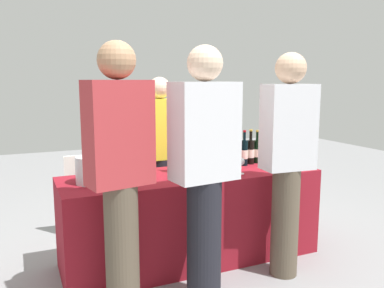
{
  "coord_description": "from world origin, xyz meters",
  "views": [
    {
      "loc": [
        -1.31,
        -2.98,
        1.53
      ],
      "look_at": [
        0.0,
        0.0,
        1.0
      ],
      "focal_mm": 37.24,
      "sensor_mm": 36.0,
      "label": 1
    }
  ],
  "objects": [
    {
      "name": "wine_bottle_6",
      "position": [
        0.74,
        0.16,
        0.87
      ],
      "size": [
        0.08,
        0.08,
        0.31
      ],
      "color": "black",
      "rests_on": "tasting_table"
    },
    {
      "name": "guest_1",
      "position": [
        -0.19,
        -0.63,
        0.95
      ],
      "size": [
        0.46,
        0.29,
        1.75
      ],
      "rotation": [
        0.0,
        0.0,
        0.11
      ],
      "color": "black",
      "rests_on": "ground_plane"
    },
    {
      "name": "wine_bottle_1",
      "position": [
        -0.49,
        0.09,
        0.87
      ],
      "size": [
        0.07,
        0.07,
        0.32
      ],
      "color": "black",
      "rests_on": "tasting_table"
    },
    {
      "name": "wine_bottle_3",
      "position": [
        0.27,
        0.12,
        0.86
      ],
      "size": [
        0.07,
        0.07,
        0.3
      ],
      "color": "black",
      "rests_on": "tasting_table"
    },
    {
      "name": "wine_bottle_2",
      "position": [
        -0.09,
        0.07,
        0.87
      ],
      "size": [
        0.08,
        0.08,
        0.33
      ],
      "color": "black",
      "rests_on": "tasting_table"
    },
    {
      "name": "server_pouring",
      "position": [
        -0.05,
        0.65,
        0.83
      ],
      "size": [
        0.42,
        0.24,
        1.56
      ],
      "rotation": [
        0.0,
        0.0,
        3.17
      ],
      "color": "black",
      "rests_on": "ground_plane"
    },
    {
      "name": "guest_2",
      "position": [
        0.55,
        -0.55,
        0.95
      ],
      "size": [
        0.4,
        0.24,
        1.73
      ],
      "rotation": [
        0.0,
        0.0,
        -0.08
      ],
      "color": "brown",
      "rests_on": "ground_plane"
    },
    {
      "name": "guest_0",
      "position": [
        -0.74,
        -0.55,
        0.97
      ],
      "size": [
        0.44,
        0.29,
        1.77
      ],
      "rotation": [
        0.0,
        0.0,
        0.19
      ],
      "color": "brown",
      "rests_on": "ground_plane"
    },
    {
      "name": "wine_bottle_0",
      "position": [
        -0.66,
        0.14,
        0.87
      ],
      "size": [
        0.07,
        0.07,
        0.32
      ],
      "color": "black",
      "rests_on": "tasting_table"
    },
    {
      "name": "wine_bottle_4",
      "position": [
        0.57,
        0.1,
        0.87
      ],
      "size": [
        0.07,
        0.07,
        0.32
      ],
      "color": "black",
      "rests_on": "tasting_table"
    },
    {
      "name": "wine_bottle_5",
      "position": [
        0.66,
        0.14,
        0.87
      ],
      "size": [
        0.07,
        0.07,
        0.32
      ],
      "color": "black",
      "rests_on": "tasting_table"
    },
    {
      "name": "wine_glass_0",
      "position": [
        -0.74,
        -0.06,
        0.85
      ],
      "size": [
        0.07,
        0.07,
        0.14
      ],
      "color": "silver",
      "rests_on": "tasting_table"
    },
    {
      "name": "wine_glass_2",
      "position": [
        0.36,
        -0.18,
        0.85
      ],
      "size": [
        0.07,
        0.07,
        0.14
      ],
      "color": "silver",
      "rests_on": "tasting_table"
    },
    {
      "name": "tasting_table",
      "position": [
        0.0,
        0.0,
        0.38
      ],
      "size": [
        2.17,
        0.68,
        0.75
      ],
      "primitive_type": "cube",
      "color": "maroon",
      "rests_on": "ground_plane"
    },
    {
      "name": "menu_board",
      "position": [
        -0.67,
        0.92,
        0.4
      ],
      "size": [
        0.52,
        0.07,
        0.81
      ],
      "primitive_type": "cube",
      "rotation": [
        0.0,
        0.0,
        -0.08
      ],
      "color": "white",
      "rests_on": "ground_plane"
    },
    {
      "name": "wine_glass_1",
      "position": [
        0.24,
        -0.11,
        0.86
      ],
      "size": [
        0.07,
        0.07,
        0.15
      ],
      "color": "silver",
      "rests_on": "tasting_table"
    },
    {
      "name": "ice_bucket",
      "position": [
        -0.82,
        0.01,
        0.86
      ],
      "size": [
        0.24,
        0.24,
        0.21
      ],
      "primitive_type": "cylinder",
      "color": "silver",
      "rests_on": "tasting_table"
    },
    {
      "name": "ground_plane",
      "position": [
        0.0,
        0.0,
        0.0
      ],
      "size": [
        12.0,
        12.0,
        0.0
      ],
      "primitive_type": "plane",
      "color": "gray"
    }
  ]
}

